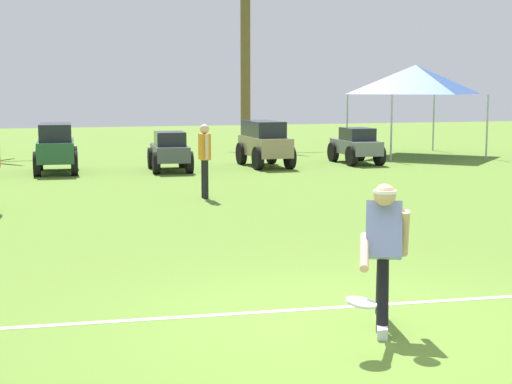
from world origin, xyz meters
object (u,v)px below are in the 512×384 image
Objects in this scene: teammate_midfield at (205,154)px; parked_car_slot_d at (264,142)px; event_tent at (415,80)px; frisbee_thrower at (383,248)px; palm_tree_right_of_centre at (246,53)px; parked_car_slot_b at (56,146)px; frisbee_in_flight at (361,303)px; parked_car_slot_e at (356,145)px; parked_car_slot_c at (170,151)px.

parked_car_slot_d is at bearing 61.81° from teammate_midfield.
frisbee_thrower is at bearing -119.14° from event_tent.
palm_tree_right_of_centre is (1.86, 8.37, 2.97)m from parked_car_slot_d.
palm_tree_right_of_centre is at bearing 77.46° from parked_car_slot_d.
frisbee_in_flight is at bearing -83.62° from parked_car_slot_b.
frisbee_in_flight is 0.06× the size of palm_tree_right_of_centre.
palm_tree_right_of_centre is at bearing 76.05° from frisbee_in_flight.
event_tent is at bearing 33.80° from parked_car_slot_e.
parked_car_slot_c is at bearing -118.57° from palm_tree_right_of_centre.
teammate_midfield is 0.70× the size of parked_car_slot_e.
frisbee_thrower is at bearing -103.15° from palm_tree_right_of_centre.
parked_car_slot_d is (2.90, 0.38, 0.16)m from parked_car_slot_c.
parked_car_slot_b is at bearing -170.48° from event_tent.
frisbee_in_flight is (-0.50, -0.60, -0.33)m from frisbee_thrower.
frisbee_in_flight is 0.16× the size of parked_car_slot_d.
parked_car_slot_c is at bearing 86.72° from teammate_midfield.
parked_car_slot_b is (-1.79, 16.03, 0.25)m from frisbee_in_flight.
frisbee_in_flight is at bearing -95.46° from teammate_midfield.
parked_car_slot_e is at bearing 44.40° from teammate_midfield.
frisbee_in_flight is 15.60m from parked_car_slot_c.
frisbee_thrower is 15.77m from parked_car_slot_d.
parked_car_slot_e is at bearing 0.92° from parked_car_slot_d.
teammate_midfield is at bearing -118.19° from parked_car_slot_d.
teammate_midfield is at bearing 87.25° from frisbee_thrower.
parked_car_slot_c is at bearing 85.33° from frisbee_in_flight.
frisbee_in_flight is at bearing -129.71° from frisbee_thrower.
teammate_midfield is 0.63× the size of parked_car_slot_b.
parked_car_slot_c is 0.35× the size of palm_tree_right_of_centre.
frisbee_in_flight is 0.17× the size of parked_car_slot_e.
palm_tree_right_of_centre reaches higher than parked_car_slot_c.
palm_tree_right_of_centre is (-1.11, 8.32, 3.13)m from parked_car_slot_e.
parked_car_slot_b is at bearing -133.41° from palm_tree_right_of_centre.
palm_tree_right_of_centre is 1.80× the size of event_tent.
teammate_midfield is at bearing -93.28° from parked_car_slot_c.
frisbee_in_flight is at bearing -119.54° from event_tent.
teammate_midfield is 5.66m from parked_car_slot_c.
parked_car_slot_d is 2.97m from parked_car_slot_e.
parked_car_slot_d reaches higher than parked_car_slot_e.
parked_car_slot_b is at bearing 179.70° from parked_car_slot_e.
event_tent is (4.19, -6.26, -1.11)m from palm_tree_right_of_centre.
frisbee_thrower is 0.59× the size of parked_car_slot_d.
parked_car_slot_d is at bearing 7.48° from parked_car_slot_c.
parked_car_slot_d is at bearing -179.08° from parked_car_slot_e.
teammate_midfield is at bearing -135.60° from parked_car_slot_e.
parked_car_slot_d is (3.67, 15.33, -0.08)m from frisbee_thrower.
frisbee_thrower is at bearing -113.36° from parked_car_slot_e.
teammate_midfield reaches higher than parked_car_slot_e.
frisbee_in_flight is at bearing -114.08° from parked_car_slot_e.
frisbee_in_flight is 16.47m from parked_car_slot_d.
event_tent is at bearing 60.46° from frisbee_in_flight.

